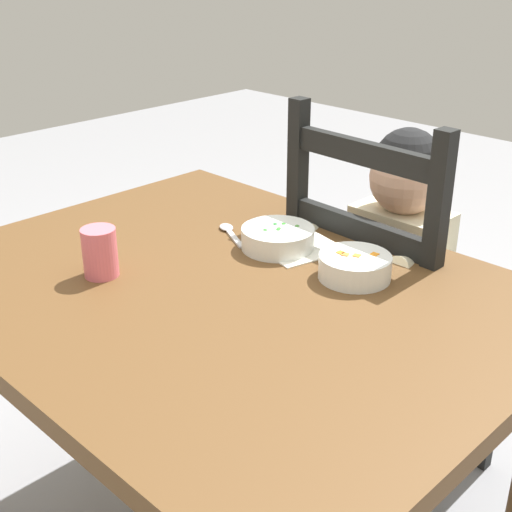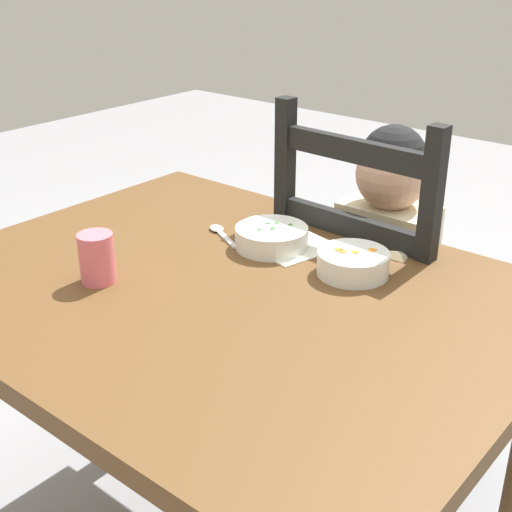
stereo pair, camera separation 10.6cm
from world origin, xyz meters
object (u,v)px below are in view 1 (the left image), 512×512
dining_table (224,334)px  bowl_of_carrots (355,266)px  dining_chair (387,322)px  spoon (229,231)px  drinking_cup (100,252)px  child_figure (392,265)px  bowl_of_peas (278,237)px

dining_table → bowl_of_carrots: size_ratio=8.19×
dining_chair → spoon: (-0.24, -0.31, 0.27)m
dining_table → bowl_of_carrots: 0.29m
dining_table → drinking_cup: size_ratio=11.79×
dining_table → drinking_cup: 0.29m
child_figure → bowl_of_carrots: child_figure is taller
child_figure → drinking_cup: bearing=-112.3°
spoon → dining_chair: bearing=52.4°
dining_table → bowl_of_peas: size_ratio=7.46×
dining_chair → bowl_of_carrots: dining_chair is taller
dining_table → dining_chair: bearing=83.4°
spoon → drinking_cup: (-0.02, -0.33, 0.05)m
child_figure → dining_chair: bearing=126.9°
bowl_of_carrots → spoon: (-0.34, -0.01, -0.02)m
bowl_of_carrots → child_figure: bearing=109.4°
bowl_of_peas → drinking_cup: 0.38m
bowl_of_peas → bowl_of_carrots: bearing=-0.0°
bowl_of_peas → drinking_cup: drinking_cup is taller
child_figure → spoon: size_ratio=7.31×
dining_chair → drinking_cup: 0.75m
child_figure → bowl_of_carrots: (0.10, -0.29, 0.13)m
bowl_of_carrots → bowl_of_peas: bearing=180.0°
dining_table → child_figure: 0.50m
spoon → drinking_cup: drinking_cup is taller
dining_chair → spoon: 0.47m
dining_table → dining_chair: 0.52m
spoon → drinking_cup: 0.33m
drinking_cup → dining_table: bearing=35.3°
bowl_of_carrots → dining_table: bearing=-129.0°
dining_chair → spoon: size_ratio=7.76×
bowl_of_peas → bowl_of_carrots: size_ratio=1.10×
bowl_of_carrots → spoon: size_ratio=1.08×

